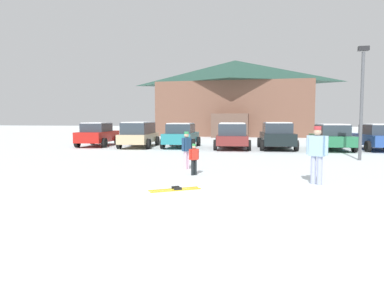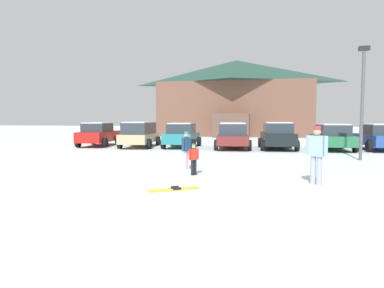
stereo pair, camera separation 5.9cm
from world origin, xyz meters
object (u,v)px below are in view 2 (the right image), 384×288
(parked_green_coupe, at_px, (332,137))
(parked_blue_hatchback, at_px, (379,137))
(parked_beige_suv, at_px, (140,133))
(lamp_post, at_px, (363,96))
(parked_teal_hatchback, at_px, (182,135))
(parked_maroon_van, at_px, (233,135))
(skier_child_in_red_jacket, at_px, (194,157))
(skier_teen_in_navy_coat, at_px, (186,148))
(pair_of_skis, at_px, (175,189))
(parked_black_sedan, at_px, (277,136))
(skier_adult_in_blue_parka, at_px, (317,152))
(parked_red_sedan, at_px, (98,134))
(ski_lodge, at_px, (236,98))

(parked_green_coupe, xyz_separation_m, parked_blue_hatchback, (2.71, 0.27, 0.01))
(parked_beige_suv, bearing_deg, lamp_post, -23.07)
(parked_green_coupe, relative_size, parked_blue_hatchback, 1.04)
(parked_teal_hatchback, bearing_deg, parked_maroon_van, -4.64)
(parked_blue_hatchback, height_order, skier_child_in_red_jacket, parked_blue_hatchback)
(skier_child_in_red_jacket, bearing_deg, parked_maroon_van, 86.47)
(parked_teal_hatchback, xyz_separation_m, skier_teen_in_navy_coat, (2.20, -9.59, -0.02))
(parked_green_coupe, distance_m, pair_of_skis, 14.58)
(parked_maroon_van, relative_size, skier_teen_in_navy_coat, 3.36)
(parked_beige_suv, xyz_separation_m, parked_maroon_van, (6.15, -0.05, -0.02))
(parked_teal_hatchback, distance_m, parked_blue_hatchback, 11.98)
(parked_black_sedan, distance_m, skier_child_in_red_jacket, 11.08)
(parked_black_sedan, height_order, parked_blue_hatchback, parked_black_sedan)
(skier_adult_in_blue_parka, xyz_separation_m, lamp_post, (3.00, 6.38, 1.94))
(parked_green_coupe, height_order, skier_child_in_red_jacket, parked_green_coupe)
(parked_green_coupe, distance_m, skier_teen_in_navy_coat, 11.68)
(parked_maroon_van, bearing_deg, pair_of_skis, -93.23)
(parked_blue_hatchback, distance_m, lamp_post, 6.33)
(skier_adult_in_blue_parka, bearing_deg, parked_maroon_van, 104.91)
(skier_teen_in_navy_coat, bearing_deg, parked_teal_hatchback, 102.92)
(parked_red_sedan, relative_size, parked_maroon_van, 0.90)
(parked_green_coupe, bearing_deg, parked_teal_hatchback, 178.18)
(parked_maroon_van, height_order, parked_black_sedan, parked_black_sedan)
(parked_red_sedan, relative_size, parked_beige_suv, 0.88)
(parked_maroon_van, relative_size, skier_adult_in_blue_parka, 2.83)
(parked_red_sedan, xyz_separation_m, parked_teal_hatchback, (5.89, -0.06, -0.01))
(parked_maroon_van, bearing_deg, parked_black_sedan, 0.23)
(parked_teal_hatchback, xyz_separation_m, parked_maroon_van, (3.33, -0.27, 0.07))
(ski_lodge, relative_size, parked_blue_hatchback, 4.11)
(parked_beige_suv, bearing_deg, parked_black_sedan, -0.26)
(parked_red_sedan, distance_m, parked_blue_hatchback, 17.87)
(ski_lodge, bearing_deg, pair_of_skis, -89.95)
(parked_maroon_van, relative_size, lamp_post, 0.93)
(ski_lodge, xyz_separation_m, skier_child_in_red_jacket, (0.11, -28.22, -3.70))
(parked_blue_hatchback, xyz_separation_m, pair_of_skis, (-9.37, -13.22, -0.79))
(skier_child_in_red_jacket, distance_m, pair_of_skis, 2.51)
(parked_beige_suv, xyz_separation_m, pair_of_skis, (5.42, -13.02, -0.88))
(parked_teal_hatchback, height_order, parked_black_sedan, parked_black_sedan)
(parked_teal_hatchback, distance_m, parked_green_coupe, 9.27)
(parked_maroon_van, xyz_separation_m, skier_child_in_red_jacket, (-0.65, -10.53, -0.29))
(parked_black_sedan, xyz_separation_m, skier_child_in_red_jacket, (-3.40, -10.54, -0.25))
(parked_blue_hatchback, height_order, lamp_post, lamp_post)
(parked_black_sedan, xyz_separation_m, pair_of_skis, (-3.48, -12.98, -0.82))
(skier_child_in_red_jacket, relative_size, pair_of_skis, 0.79)
(parked_red_sedan, distance_m, skier_adult_in_blue_parka, 17.08)
(parked_green_coupe, relative_size, pair_of_skis, 3.29)
(skier_adult_in_blue_parka, xyz_separation_m, pair_of_skis, (-3.80, -1.44, -0.92))
(parked_beige_suv, relative_size, skier_child_in_red_jacket, 4.62)
(parked_blue_hatchback, xyz_separation_m, skier_teen_in_navy_coat, (-9.78, -9.57, -0.01))
(parked_beige_suv, height_order, parked_black_sedan, parked_beige_suv)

